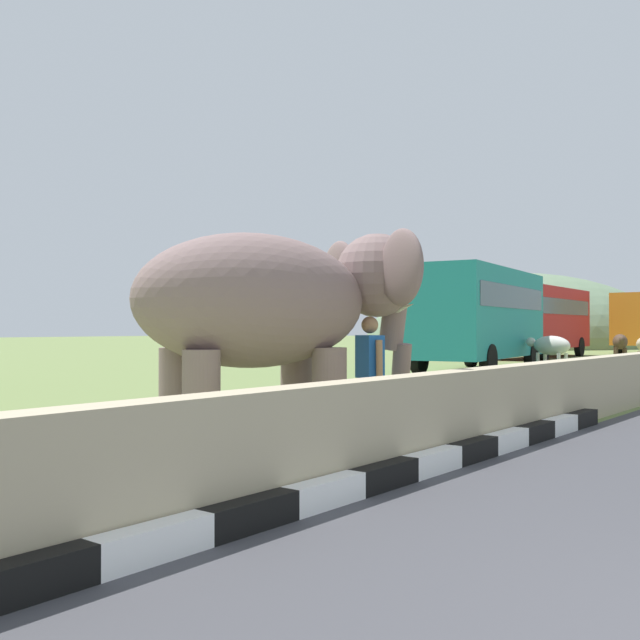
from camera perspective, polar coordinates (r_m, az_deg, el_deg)
striped_curb at (r=5.29m, az=-8.99°, el=-15.74°), size 16.20×0.20×0.24m
barrier_parapet at (r=7.15m, az=3.44°, el=-8.65°), size 28.00×0.36×1.00m
elephant at (r=9.42m, az=-3.18°, el=1.27°), size 4.05×3.17×2.81m
person_handler at (r=9.93m, az=3.89°, el=-3.93°), size 0.40×0.61×1.66m
bus_teal at (r=26.08m, az=12.23°, el=0.67°), size 8.47×3.64×3.50m
bus_red at (r=38.47m, az=16.69°, el=0.28°), size 9.70×3.15×3.50m
cow_near at (r=26.31m, az=17.49°, el=-1.96°), size 1.08×1.91×1.23m
cow_far at (r=34.22m, az=22.31°, el=-1.62°), size 1.91×1.09×1.23m
hill_east at (r=63.96m, az=15.17°, el=-1.93°), size 29.74×23.79×12.12m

